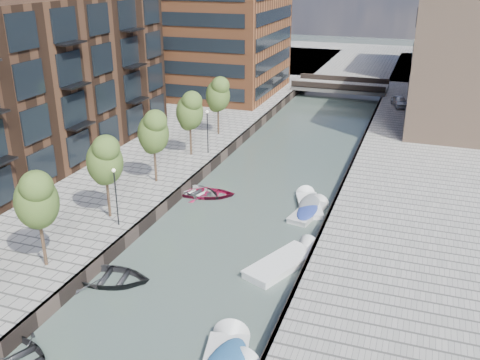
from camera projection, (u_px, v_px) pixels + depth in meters
The scene contains 24 objects.
water at pixel (281, 172), 48.84m from camera, with size 300.00×300.00×0.00m, color #38473F.
quay_right at pixel (470, 189), 43.74m from camera, with size 20.00×140.00×1.00m, color gray.
quay_wall_left at pixel (219, 159), 50.53m from camera, with size 0.25×140.00×1.00m, color #332823.
quay_wall_right at pixel (348, 175), 46.78m from camera, with size 0.25×140.00×1.00m, color #332823.
far_closure at pixel (365, 61), 101.12m from camera, with size 80.00×40.00×1.00m, color gray.
apartment_block at pixel (13, 92), 43.24m from camera, with size 8.00×38.00×14.00m, color #311D13.
tan_block_near at pixel (472, 56), 60.16m from camera, with size 12.00×25.00×14.00m, color #917159.
tan_block_far at pixel (465, 24), 82.52m from camera, with size 12.00×20.00×16.00m, color #917159.
bridge at pixel (340, 86), 76.30m from camera, with size 13.00×6.00×1.30m.
tree_2 at pixel (36, 198), 30.23m from camera, with size 2.50×2.50×5.95m.
tree_3 at pixel (105, 159), 36.35m from camera, with size 2.50×2.50×5.95m.
tree_4 at pixel (153, 131), 42.47m from camera, with size 2.50×2.50×5.95m.
tree_5 at pixel (190, 110), 48.59m from camera, with size 2.50×2.50×5.95m.
tree_6 at pixel (218, 93), 54.71m from camera, with size 2.50×2.50×5.95m.
lamp_1 at pixel (116, 191), 35.75m from camera, with size 0.24×0.24×4.12m.
lamp_2 at pixel (207, 127), 49.74m from camera, with size 0.24×0.24×4.12m.
sloop_1 at pixel (110, 281), 31.94m from camera, with size 3.61×5.06×1.05m, color black.
sloop_2 at pixel (209, 196), 43.68m from camera, with size 3.05×4.28×0.89m, color maroon.
sloop_3 at pixel (194, 194), 44.02m from camera, with size 3.14×4.40×0.91m, color white.
sloop_4 at pixel (199, 194), 44.00m from camera, with size 3.04×4.25×0.88m, color #232326.
motorboat_2 at pixel (289, 261), 33.93m from camera, with size 4.10×6.05×1.91m.
motorboat_3 at pixel (310, 211), 40.65m from camera, with size 2.39×4.69×1.49m.
motorboat_4 at pixel (309, 203), 41.90m from camera, with size 3.09×4.97×1.57m.
car at pixel (400, 101), 66.84m from camera, with size 1.57×3.91×1.33m, color silver.
Camera 1 is at (11.55, -4.23, 17.63)m, focal length 40.00 mm.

